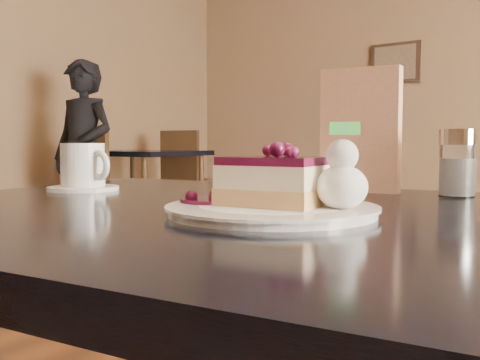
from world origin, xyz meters
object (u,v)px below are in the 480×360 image
Objects in this scene: dessert_plate at (272,210)px; coffee_set at (84,169)px; bg_table_far_left at (139,232)px; cheesecake_slice at (272,182)px; patron at (83,157)px; main_table at (288,270)px.

coffee_set is at bearing 170.82° from dessert_plate.
coffee_set reaches higher than bg_table_far_left.
coffee_set is at bearing 163.24° from cheesecake_slice.
bg_table_far_left reaches higher than dessert_plate.
patron reaches higher than cheesecake_slice.
dessert_plate reaches higher than main_table.
cheesecake_slice is (0.00, -0.00, 0.04)m from dessert_plate.
cheesecake_slice reaches higher than bg_table_far_left.
cheesecake_slice is at bearing -41.02° from patron.
dessert_plate is 3.86m from patron.
dessert_plate is (0.01, -0.05, 0.09)m from main_table.
patron reaches higher than main_table.
coffee_set is (-0.50, 0.08, -0.00)m from cheesecake_slice.
coffee_set is at bearing 169.23° from main_table.
bg_table_far_left is (-3.30, 2.79, -0.73)m from dessert_plate.
coffee_set reaches higher than dessert_plate.
bg_table_far_left is at bearing 135.96° from coffee_set.
main_table is at bearing -43.86° from bg_table_far_left.
patron reaches higher than coffee_set.
bg_table_far_left is (-3.30, 2.79, -0.77)m from cheesecake_slice.
coffee_set reaches higher than main_table.
cheesecake_slice is 3.86m from patron.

